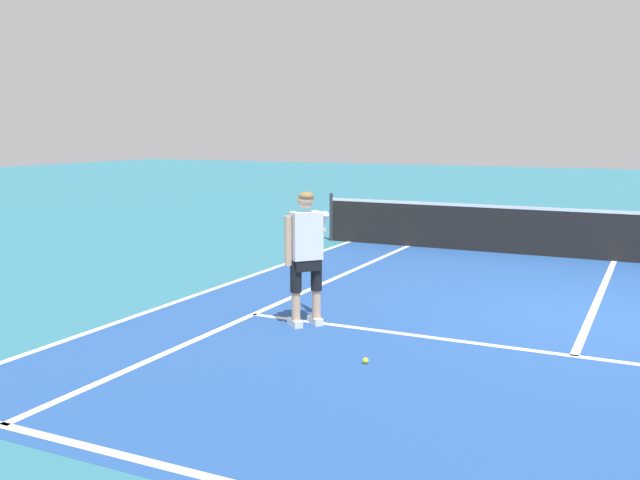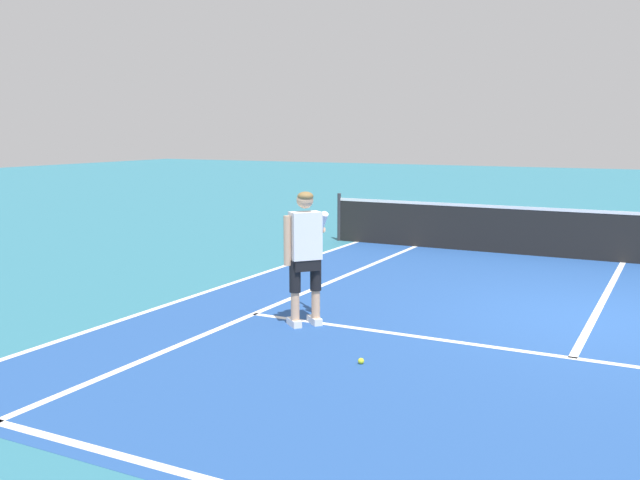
{
  "view_description": "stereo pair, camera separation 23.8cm",
  "coord_description": "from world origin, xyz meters",
  "views": [
    {
      "loc": [
        0.78,
        -9.89,
        2.46
      ],
      "look_at": [
        -3.22,
        -1.66,
        1.05
      ],
      "focal_mm": 39.97,
      "sensor_mm": 36.0,
      "label": 1
    },
    {
      "loc": [
        0.99,
        -9.78,
        2.46
      ],
      "look_at": [
        -3.22,
        -1.66,
        1.05
      ],
      "focal_mm": 39.97,
      "sensor_mm": 36.0,
      "label": 2
    }
  ],
  "objects": [
    {
      "name": "court_inner_surface",
      "position": [
        0.0,
        -0.71,
        0.0
      ],
      "size": [
        10.98,
        10.87,
        0.0
      ],
      "primitive_type": "cube",
      "color": "#234C93",
      "rests_on": "ground"
    },
    {
      "name": "line_centre_service",
      "position": [
        0.0,
        1.32,
        0.0
      ],
      "size": [
        0.1,
        6.4,
        0.01
      ],
      "primitive_type": "cube",
      "color": "white",
      "rests_on": "ground"
    },
    {
      "name": "line_doubles_left",
      "position": [
        -5.49,
        -0.71,
        0.0
      ],
      "size": [
        0.1,
        10.47,
        0.01
      ],
      "primitive_type": "cube",
      "color": "white",
      "rests_on": "ground"
    },
    {
      "name": "ground_plane",
      "position": [
        0.0,
        0.0,
        0.0
      ],
      "size": [
        80.0,
        80.0,
        0.0
      ],
      "primitive_type": "plane",
      "color": "teal"
    },
    {
      "name": "tennis_player",
      "position": [
        -3.24,
        -2.04,
        0.99
      ],
      "size": [
        0.8,
        1.13,
        1.71
      ],
      "color": "white",
      "rests_on": "ground"
    },
    {
      "name": "line_singles_left",
      "position": [
        -4.12,
        -0.71,
        0.0
      ],
      "size": [
        0.1,
        10.47,
        0.01
      ],
      "primitive_type": "cube",
      "color": "white",
      "rests_on": "ground"
    },
    {
      "name": "tennis_ball_near_feet",
      "position": [
        -1.97,
        -3.11,
        0.03
      ],
      "size": [
        0.07,
        0.07,
        0.07
      ],
      "primitive_type": "sphere",
      "color": "#CCE02D",
      "rests_on": "ground"
    },
    {
      "name": "tennis_net",
      "position": [
        0.0,
        4.52,
        0.5
      ],
      "size": [
        11.96,
        0.08,
        1.07
      ],
      "color": "#333338",
      "rests_on": "ground"
    },
    {
      "name": "line_service",
      "position": [
        0.0,
        -1.88,
        0.0
      ],
      "size": [
        8.23,
        0.1,
        0.01
      ],
      "primitive_type": "cube",
      "color": "white",
      "rests_on": "ground"
    }
  ]
}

